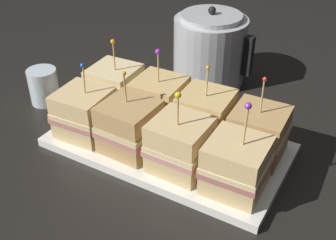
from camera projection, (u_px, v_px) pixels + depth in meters
The scene contains 12 objects.
ground_plane at pixel (168, 148), 0.90m from camera, with size 6.00×6.00×0.00m, color black.
serving_platter at pixel (168, 145), 0.89m from camera, with size 0.49×0.26×0.02m.
sandwich_front_far_left at pixel (84, 113), 0.89m from camera, with size 0.11×0.11×0.17m.
sandwich_front_center_left at pixel (130, 127), 0.84m from camera, with size 0.11×0.11×0.17m.
sandwich_front_center_right at pixel (180, 145), 0.79m from camera, with size 0.11×0.11×0.17m.
sandwich_front_far_right at pixel (236, 165), 0.74m from camera, with size 0.11×0.11×0.18m.
sandwich_back_far_left at pixel (115, 88), 0.97m from camera, with size 0.11×0.11×0.18m.
sandwich_back_center_left at pixel (159, 102), 0.92m from camera, with size 0.11×0.11×0.18m.
sandwich_back_center_right at pixel (205, 116), 0.87m from camera, with size 0.11×0.11×0.17m.
sandwich_back_far_right at pixel (258, 133), 0.83m from camera, with size 0.11×0.11×0.18m.
kettle_steel at pixel (210, 49), 1.11m from camera, with size 0.21×0.19×0.20m.
drinking_glass at pixel (44, 86), 1.03m from camera, with size 0.07×0.07×0.09m.
Camera 1 is at (0.35, -0.62, 0.55)m, focal length 45.00 mm.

